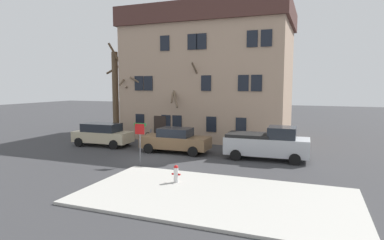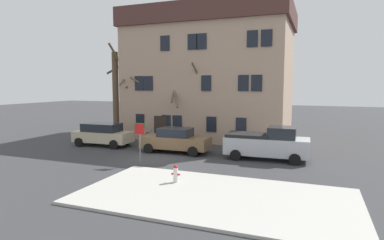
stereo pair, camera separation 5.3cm
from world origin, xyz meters
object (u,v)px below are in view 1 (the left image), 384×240
(car_beige_wagon, at_px, (103,134))
(building_main, at_px, (210,74))
(tree_bare_far, at_px, (187,106))
(tree_bare_mid, at_px, (141,95))
(tree_bare_near, at_px, (116,92))
(bicycle_leaning, at_px, (153,137))
(street_sign_pole, at_px, (140,136))
(pickup_truck_silver, at_px, (267,143))
(fire_hydrant, at_px, (176,173))
(car_brown_sedan, at_px, (175,140))

(car_beige_wagon, bearing_deg, building_main, 52.84)
(tree_bare_far, bearing_deg, car_beige_wagon, -144.37)
(tree_bare_mid, bearing_deg, tree_bare_near, -177.03)
(car_beige_wagon, distance_m, bicycle_leaning, 4.15)
(building_main, height_order, car_beige_wagon, building_main)
(tree_bare_near, distance_m, street_sign_pole, 11.50)
(tree_bare_mid, bearing_deg, pickup_truck_silver, -21.18)
(car_beige_wagon, distance_m, street_sign_pole, 7.22)
(building_main, distance_m, tree_bare_mid, 6.60)
(street_sign_pole, bearing_deg, bicycle_leaning, 112.78)
(street_sign_pole, distance_m, bicycle_leaning, 8.16)
(fire_hydrant, relative_size, street_sign_pole, 0.33)
(tree_bare_far, bearing_deg, pickup_truck_silver, -29.75)
(tree_bare_near, distance_m, tree_bare_mid, 2.52)
(tree_bare_far, distance_m, car_beige_wagon, 7.03)
(tree_bare_near, distance_m, car_brown_sedan, 9.56)
(tree_bare_far, height_order, car_brown_sedan, tree_bare_far)
(car_brown_sedan, distance_m, pickup_truck_silver, 6.24)
(street_sign_pole, bearing_deg, building_main, 88.52)
(bicycle_leaning, bearing_deg, car_beige_wagon, -130.14)
(car_brown_sedan, bearing_deg, pickup_truck_silver, 1.20)
(building_main, relative_size, tree_bare_near, 1.73)
(tree_bare_mid, relative_size, street_sign_pole, 2.85)
(tree_bare_mid, distance_m, car_brown_sedan, 7.62)
(tree_bare_mid, bearing_deg, fire_hydrant, -53.67)
(car_beige_wagon, distance_m, car_brown_sedan, 6.22)
(tree_bare_mid, distance_m, bicycle_leaning, 4.04)
(car_beige_wagon, relative_size, car_brown_sedan, 0.95)
(tree_bare_far, relative_size, bicycle_leaning, 3.74)
(tree_bare_near, relative_size, tree_bare_mid, 1.18)
(car_beige_wagon, bearing_deg, bicycle_leaning, 49.86)
(street_sign_pole, xyz_separation_m, bicycle_leaning, (-3.11, 7.42, -1.37))
(fire_hydrant, bearing_deg, tree_bare_far, 109.18)
(car_brown_sedan, bearing_deg, car_beige_wagon, 177.95)
(car_brown_sedan, height_order, pickup_truck_silver, pickup_truck_silver)
(street_sign_pole, bearing_deg, tree_bare_near, 130.82)
(tree_bare_near, bearing_deg, car_brown_sedan, -29.82)
(tree_bare_far, xyz_separation_m, street_sign_pole, (0.31, -8.18, -1.23))
(car_beige_wagon, bearing_deg, tree_bare_mid, 78.33)
(car_beige_wagon, height_order, fire_hydrant, car_beige_wagon)
(building_main, xyz_separation_m, pickup_truck_silver, (6.37, -8.12, -4.66))
(tree_bare_mid, distance_m, street_sign_pole, 10.14)
(tree_bare_near, relative_size, street_sign_pole, 3.35)
(car_beige_wagon, height_order, pickup_truck_silver, pickup_truck_silver)
(building_main, height_order, pickup_truck_silver, building_main)
(pickup_truck_silver, bearing_deg, tree_bare_mid, 158.82)
(building_main, bearing_deg, car_beige_wagon, -127.16)
(tree_bare_mid, height_order, street_sign_pole, tree_bare_mid)
(tree_bare_far, distance_m, pickup_truck_silver, 8.30)
(car_beige_wagon, xyz_separation_m, car_brown_sedan, (6.22, -0.22, -0.05))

